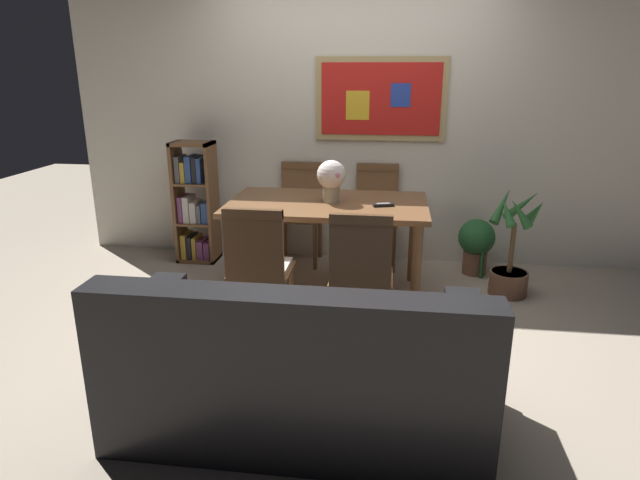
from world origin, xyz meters
TOP-DOWN VIEW (x-y plane):
  - ground_plane at (0.00, 0.00)m, footprint 12.00×12.00m
  - wall_back_with_painting at (0.00, 1.50)m, footprint 5.20×0.14m
  - dining_table at (-0.14, 0.53)m, footprint 1.51×0.92m
  - dining_chair_far_left at (-0.48, 1.31)m, footprint 0.40×0.41m
  - dining_chair_near_left at (-0.50, -0.24)m, footprint 0.40×0.41m
  - dining_chair_far_right at (0.21, 1.32)m, footprint 0.40×0.41m
  - dining_chair_near_right at (0.17, -0.28)m, footprint 0.40×0.41m
  - leather_couch at (-0.07, -1.19)m, footprint 1.80×0.84m
  - bookshelf at (-1.44, 1.18)m, footprint 0.36×0.28m
  - potted_ivy at (1.09, 1.15)m, footprint 0.31×0.31m
  - potted_palm at (1.30, 0.72)m, footprint 0.41×0.37m
  - flower_vase at (-0.11, 0.54)m, footprint 0.22×0.22m
  - tv_remote at (0.29, 0.45)m, footprint 0.16×0.09m

SIDE VIEW (x-z plane):
  - ground_plane at x=0.00m, z-range 0.00..0.00m
  - potted_ivy at x=1.09m, z-range 0.02..0.54m
  - potted_palm at x=1.30m, z-range -0.13..0.73m
  - leather_couch at x=-0.07m, z-range -0.11..0.73m
  - bookshelf at x=-1.44m, z-range -0.03..1.08m
  - dining_chair_far_left at x=-0.48m, z-range 0.08..0.99m
  - dining_chair_near_left at x=-0.50m, z-range 0.08..0.99m
  - dining_chair_far_right at x=0.21m, z-range 0.08..0.99m
  - dining_chair_near_right at x=0.17m, z-range 0.08..0.99m
  - dining_table at x=-0.14m, z-range 0.28..1.04m
  - tv_remote at x=0.29m, z-range 0.76..0.78m
  - flower_vase at x=-0.11m, z-range 0.78..1.10m
  - wall_back_with_painting at x=0.00m, z-range 0.00..2.60m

